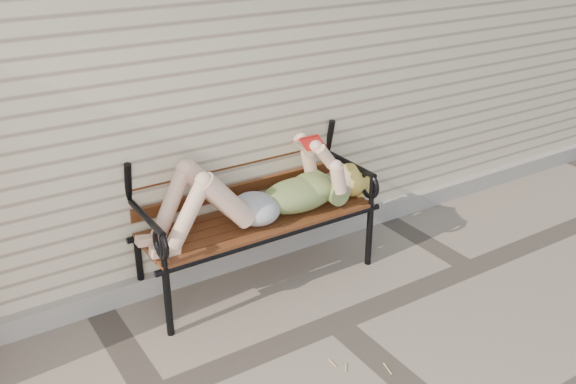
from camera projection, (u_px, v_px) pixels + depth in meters
ground at (336, 323)px, 4.16m from camera, size 80.00×80.00×0.00m
house_wall at (144, 20)px, 5.83m from camera, size 8.00×4.00×3.00m
foundation_strip at (260, 250)px, 4.87m from camera, size 8.00×0.10×0.15m
garden_bench at (250, 192)px, 4.44m from camera, size 1.81×0.72×1.17m
reading_woman at (263, 193)px, 4.32m from camera, size 1.71×0.39×0.54m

